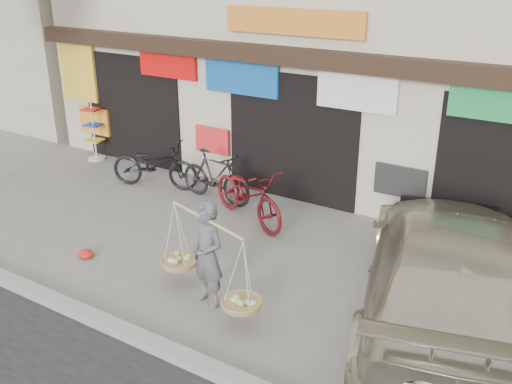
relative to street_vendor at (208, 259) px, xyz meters
The scene contains 11 objects.
ground 1.42m from the street_vendor, 141.64° to the left, with size 70.00×70.00×0.00m, color gray.
kerb 1.72m from the street_vendor, 126.91° to the right, with size 70.00×0.25×0.12m, color gray.
shophouse_block 7.71m from the street_vendor, 97.50° to the left, with size 14.00×6.32×7.00m.
neighbor_west 16.54m from the street_vendor, 151.79° to the left, with size 12.00×7.00×6.00m, color #B0A991.
street_vendor is the anchor object (origin of this frame).
bike_0 4.99m from the street_vendor, 140.37° to the left, with size 0.72×2.05×1.08m, color black.
bike_1 3.96m from the street_vendor, 124.25° to the left, with size 0.52×1.84×1.11m, color black.
bike_2 2.98m from the street_vendor, 111.29° to the left, with size 0.76×2.19×1.15m, color maroon.
suv 3.43m from the street_vendor, 24.16° to the left, with size 3.70×6.09×1.65m.
display_rack 7.51m from the street_vendor, 149.25° to the left, with size 0.46×0.46×1.62m.
red_bag 2.76m from the street_vendor, behind, with size 0.31×0.25×0.14m, color red.
Camera 1 is at (5.43, -6.58, 4.83)m, focal length 40.00 mm.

